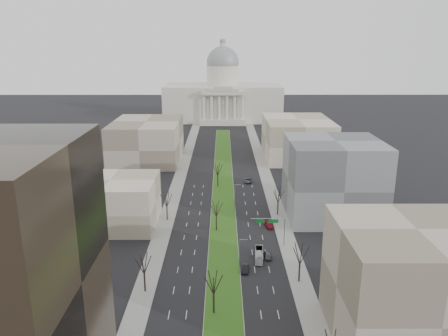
{
  "coord_description": "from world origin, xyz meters",
  "views": [
    {
      "loc": [
        -0.19,
        -36.36,
        52.62
      ],
      "look_at": [
        0.28,
        104.6,
        11.84
      ],
      "focal_mm": 35.0,
      "sensor_mm": 36.0,
      "label": 1
    }
  ],
  "objects_px": {
    "car_red": "(269,225)",
    "car_grey_far": "(248,180)",
    "car_grey_near": "(268,255)",
    "car_black": "(246,268)",
    "box_van": "(259,255)"
  },
  "relations": [
    {
      "from": "box_van",
      "to": "car_grey_near",
      "type": "bearing_deg",
      "value": 16.72
    },
    {
      "from": "car_grey_near",
      "to": "car_grey_far",
      "type": "bearing_deg",
      "value": 91.78
    },
    {
      "from": "car_red",
      "to": "car_grey_far",
      "type": "xyz_separation_m",
      "value": [
        -3.74,
        42.83,
        0.04
      ]
    },
    {
      "from": "car_grey_near",
      "to": "car_red",
      "type": "relative_size",
      "value": 0.84
    },
    {
      "from": "car_black",
      "to": "car_grey_far",
      "type": "bearing_deg",
      "value": 94.22
    },
    {
      "from": "car_black",
      "to": "car_red",
      "type": "relative_size",
      "value": 0.88
    },
    {
      "from": "car_red",
      "to": "box_van",
      "type": "distance_m",
      "value": 20.18
    },
    {
      "from": "car_grey_near",
      "to": "car_red",
      "type": "height_order",
      "value": "car_red"
    },
    {
      "from": "car_red",
      "to": "car_grey_far",
      "type": "bearing_deg",
      "value": 85.52
    },
    {
      "from": "car_red",
      "to": "box_van",
      "type": "relative_size",
      "value": 0.6
    },
    {
      "from": "car_red",
      "to": "car_grey_far",
      "type": "distance_m",
      "value": 42.99
    },
    {
      "from": "car_grey_near",
      "to": "car_black",
      "type": "xyz_separation_m",
      "value": [
        -5.98,
        -6.51,
        0.01
      ]
    },
    {
      "from": "car_red",
      "to": "box_van",
      "type": "height_order",
      "value": "box_van"
    },
    {
      "from": "car_grey_far",
      "to": "car_black",
      "type": "bearing_deg",
      "value": -87.66
    },
    {
      "from": "car_grey_near",
      "to": "box_van",
      "type": "bearing_deg",
      "value": -167.3
    }
  ]
}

